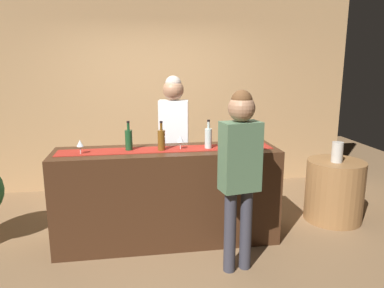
{
  "coord_description": "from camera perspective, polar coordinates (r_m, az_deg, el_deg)",
  "views": [
    {
      "loc": [
        -0.33,
        -3.67,
        1.89
      ],
      "look_at": [
        0.26,
        0.0,
        1.06
      ],
      "focal_mm": 34.39,
      "sensor_mm": 36.0,
      "label": 1
    }
  ],
  "objects": [
    {
      "name": "wine_bottle_green",
      "position": [
        3.77,
        -9.78,
        0.68
      ],
      "size": [
        0.07,
        0.07,
        0.3
      ],
      "color": "#194723",
      "rests_on": "bar_counter"
    },
    {
      "name": "round_side_table",
      "position": [
        4.8,
        21.19,
        -6.74
      ],
      "size": [
        0.68,
        0.68,
        0.74
      ],
      "primitive_type": "cylinder",
      "color": "olive",
      "rests_on": "ground"
    },
    {
      "name": "wine_bottle_amber",
      "position": [
        3.72,
        -4.77,
        0.67
      ],
      "size": [
        0.07,
        0.07,
        0.3
      ],
      "color": "brown",
      "rests_on": "bar_counter"
    },
    {
      "name": "wine_glass_near_customer",
      "position": [
        3.76,
        -1.82,
        0.71
      ],
      "size": [
        0.07,
        0.07,
        0.14
      ],
      "color": "silver",
      "rests_on": "bar_counter"
    },
    {
      "name": "ground_plane",
      "position": [
        4.14,
        -3.72,
        -14.61
      ],
      "size": [
        10.0,
        10.0,
        0.0
      ],
      "primitive_type": "plane",
      "color": "brown"
    },
    {
      "name": "wine_glass_mid_counter",
      "position": [
        3.72,
        -16.98,
        0.04
      ],
      "size": [
        0.07,
        0.07,
        0.14
      ],
      "color": "silver",
      "rests_on": "bar_counter"
    },
    {
      "name": "bar_counter",
      "position": [
        3.93,
        -3.82,
        -8.05
      ],
      "size": [
        2.31,
        0.6,
        1.01
      ],
      "primitive_type": "cube",
      "color": "#3D2314",
      "rests_on": "ground"
    },
    {
      "name": "wine_bottle_clear",
      "position": [
        3.8,
        2.55,
        0.95
      ],
      "size": [
        0.07,
        0.07,
        0.3
      ],
      "color": "#B2C6C1",
      "rests_on": "bar_counter"
    },
    {
      "name": "customer_sipping",
      "position": [
        3.25,
        7.44,
        -2.99
      ],
      "size": [
        0.37,
        0.26,
        1.66
      ],
      "rotation": [
        0.0,
        0.0,
        0.18
      ],
      "color": "#33333D",
      "rests_on": "ground"
    },
    {
      "name": "bartender",
      "position": [
        4.35,
        -2.85,
        1.87
      ],
      "size": [
        0.37,
        0.26,
        1.74
      ],
      "rotation": [
        0.0,
        0.0,
        2.96
      ],
      "color": "#26262B",
      "rests_on": "ground"
    },
    {
      "name": "vase_on_side_table",
      "position": [
        4.62,
        21.6,
        -1.19
      ],
      "size": [
        0.13,
        0.13,
        0.24
      ],
      "primitive_type": "cylinder",
      "color": "#B7B2A8",
      "rests_on": "round_side_table"
    },
    {
      "name": "back_wall",
      "position": [
        5.59,
        -5.81,
        8.02
      ],
      "size": [
        6.0,
        0.12,
        2.9
      ],
      "primitive_type": "cube",
      "color": "tan",
      "rests_on": "ground"
    },
    {
      "name": "counter_runner_cloth",
      "position": [
        3.78,
        -3.93,
        -0.83
      ],
      "size": [
        2.19,
        0.28,
        0.01
      ],
      "primitive_type": "cube",
      "color": "maroon",
      "rests_on": "bar_counter"
    }
  ]
}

